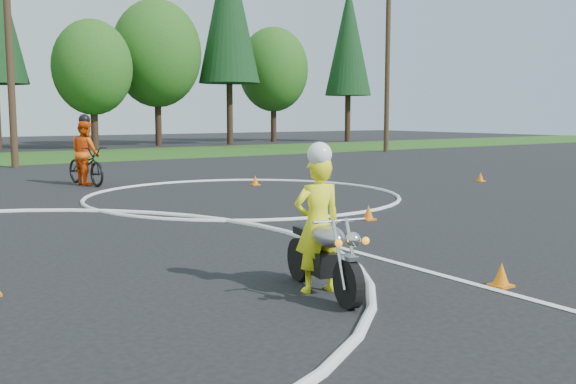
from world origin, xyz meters
TOP-DOWN VIEW (x-y plane):
  - course_markings at (2.17, 4.35)m, footprint 19.05×19.05m
  - primary_motorcycle at (4.18, -0.46)m, footprint 0.72×1.83m
  - rider_primary_grp at (4.19, -0.33)m, footprint 0.66×0.49m
  - rider_second_grp at (5.46, 13.04)m, footprint 1.10×2.30m
  - traffic_cones at (4.44, 3.25)m, footprint 22.60×13.93m
  - treeline at (14.78, 34.61)m, footprint 38.20×8.10m
  - utility_poles at (5.00, 21.00)m, footprint 41.60×1.12m

SIDE VIEW (x-z plane):
  - course_markings at x=2.17m, z-range -0.05..0.07m
  - traffic_cones at x=4.44m, z-range -0.01..0.29m
  - primary_motorcycle at x=4.18m, z-range -0.01..0.95m
  - rider_second_grp at x=5.46m, z-range -0.31..1.81m
  - rider_primary_grp at x=4.19m, z-range -0.03..1.76m
  - utility_poles at x=5.00m, z-range 0.20..10.20m
  - treeline at x=14.78m, z-range -0.64..13.88m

